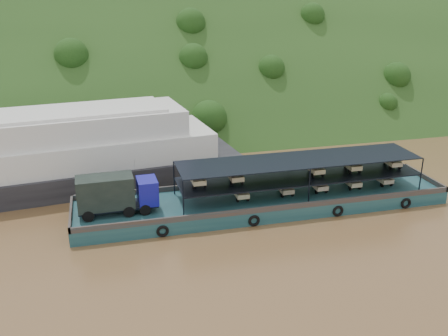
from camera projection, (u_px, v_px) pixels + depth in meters
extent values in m
plane|color=brown|center=(252.00, 208.00, 47.16)|extent=(160.00, 160.00, 0.00)
cube|color=#1E3B15|center=(185.00, 117.00, 79.92)|extent=(140.00, 39.60, 39.60)
cube|color=#123942|center=(263.00, 202.00, 47.13)|extent=(35.00, 7.00, 1.20)
cube|color=#592D19|center=(252.00, 181.00, 49.93)|extent=(35.00, 0.20, 0.50)
cube|color=#592D19|center=(275.00, 208.00, 43.74)|extent=(35.00, 0.20, 0.50)
cube|color=#592D19|center=(425.00, 177.00, 50.89)|extent=(0.20, 7.00, 0.50)
cube|color=#592D19|center=(71.00, 213.00, 42.79)|extent=(0.20, 7.00, 0.50)
torus|color=black|center=(163.00, 231.00, 41.59)|extent=(1.06, 0.26, 1.06)
torus|color=black|center=(254.00, 221.00, 43.45)|extent=(1.06, 0.26, 1.06)
torus|color=black|center=(338.00, 211.00, 45.31)|extent=(1.06, 0.26, 1.06)
torus|color=black|center=(406.00, 203.00, 46.95)|extent=(1.06, 0.26, 1.06)
cylinder|color=black|center=(88.00, 216.00, 41.68)|extent=(1.00, 0.37, 0.99)
cylinder|color=black|center=(88.00, 206.00, 43.56)|extent=(1.00, 0.37, 0.99)
cylinder|color=black|center=(129.00, 211.00, 42.55)|extent=(1.00, 0.37, 0.99)
cylinder|color=black|center=(127.00, 202.00, 44.43)|extent=(1.00, 0.37, 0.99)
cylinder|color=black|center=(145.00, 210.00, 42.91)|extent=(1.00, 0.37, 0.99)
cylinder|color=black|center=(142.00, 200.00, 44.79)|extent=(1.00, 0.37, 0.99)
cube|color=black|center=(118.00, 206.00, 43.24)|extent=(6.80, 2.37, 0.20)
cube|color=#14158F|center=(147.00, 191.00, 43.51)|extent=(1.75, 2.42, 2.18)
cube|color=black|center=(157.00, 186.00, 43.59)|extent=(0.11, 1.98, 0.89)
cube|color=black|center=(105.00, 192.00, 42.49)|extent=(4.82, 2.51, 2.78)
cube|color=black|center=(299.00, 176.00, 47.17)|extent=(23.00, 5.00, 0.12)
cube|color=black|center=(300.00, 160.00, 46.61)|extent=(23.00, 5.00, 0.08)
cylinder|color=black|center=(183.00, 199.00, 42.22)|extent=(0.12, 0.12, 3.30)
cylinder|color=black|center=(174.00, 178.00, 46.77)|extent=(0.12, 0.12, 3.30)
cylinder|color=black|center=(309.00, 186.00, 44.90)|extent=(0.12, 0.12, 3.30)
cylinder|color=black|center=(289.00, 168.00, 49.45)|extent=(0.12, 0.12, 3.30)
cylinder|color=black|center=(421.00, 175.00, 47.58)|extent=(0.12, 0.12, 3.30)
cylinder|color=black|center=(392.00, 158.00, 52.13)|extent=(0.12, 0.12, 3.30)
cylinder|color=black|center=(237.00, 192.00, 47.27)|extent=(0.12, 0.52, 0.52)
cylinder|color=black|center=(237.00, 199.00, 45.52)|extent=(0.14, 0.52, 0.52)
cylinder|color=black|center=(248.00, 198.00, 45.75)|extent=(0.14, 0.52, 0.52)
cube|color=beige|center=(242.00, 194.00, 45.84)|extent=(1.15, 1.50, 0.44)
cube|color=red|center=(238.00, 188.00, 46.82)|extent=(0.55, 0.80, 0.80)
cube|color=red|center=(239.00, 184.00, 46.47)|extent=(0.50, 0.10, 0.10)
cylinder|color=black|center=(281.00, 187.00, 48.29)|extent=(0.12, 0.52, 0.52)
cylinder|color=black|center=(282.00, 195.00, 46.53)|extent=(0.14, 0.52, 0.52)
cylinder|color=black|center=(292.00, 194.00, 46.77)|extent=(0.14, 0.52, 0.52)
cube|color=tan|center=(286.00, 190.00, 46.85)|extent=(1.15, 1.50, 0.44)
cube|color=red|center=(282.00, 183.00, 47.84)|extent=(0.55, 0.80, 0.80)
cube|color=red|center=(283.00, 179.00, 47.48)|extent=(0.50, 0.10, 0.10)
cylinder|color=black|center=(313.00, 184.00, 49.09)|extent=(0.12, 0.52, 0.52)
cylinder|color=black|center=(316.00, 191.00, 47.33)|extent=(0.14, 0.52, 0.52)
cylinder|color=black|center=(326.00, 190.00, 47.57)|extent=(0.14, 0.52, 0.52)
cube|color=beige|center=(320.00, 186.00, 47.65)|extent=(1.15, 1.50, 0.44)
cube|color=red|center=(315.00, 180.00, 48.64)|extent=(0.55, 0.80, 0.80)
cube|color=red|center=(316.00, 176.00, 48.28)|extent=(0.50, 0.10, 0.10)
cylinder|color=black|center=(346.00, 181.00, 49.91)|extent=(0.12, 0.52, 0.52)
cylinder|color=black|center=(350.00, 188.00, 48.16)|extent=(0.14, 0.52, 0.52)
cylinder|color=black|center=(360.00, 187.00, 48.39)|extent=(0.14, 0.52, 0.52)
cube|color=beige|center=(353.00, 183.00, 48.48)|extent=(1.15, 1.50, 0.44)
cube|color=red|center=(348.00, 177.00, 49.46)|extent=(0.55, 0.80, 0.80)
cube|color=red|center=(349.00, 173.00, 49.11)|extent=(0.50, 0.10, 0.10)
cylinder|color=black|center=(377.00, 178.00, 50.71)|extent=(0.12, 0.52, 0.52)
cylinder|color=black|center=(382.00, 184.00, 48.96)|extent=(0.14, 0.52, 0.52)
cylinder|color=black|center=(391.00, 184.00, 49.19)|extent=(0.14, 0.52, 0.52)
cube|color=beige|center=(385.00, 180.00, 49.28)|extent=(1.15, 1.50, 0.44)
cube|color=#B7110C|center=(379.00, 174.00, 50.26)|extent=(0.55, 0.80, 0.80)
cube|color=#B7110C|center=(381.00, 170.00, 49.91)|extent=(0.50, 0.10, 0.10)
cylinder|color=black|center=(195.00, 179.00, 45.74)|extent=(0.12, 0.52, 0.52)
cylinder|color=black|center=(194.00, 186.00, 43.99)|extent=(0.14, 0.52, 0.52)
cylinder|color=black|center=(205.00, 185.00, 44.22)|extent=(0.14, 0.52, 0.52)
cube|color=beige|center=(198.00, 181.00, 44.31)|extent=(1.15, 1.50, 0.44)
cube|color=red|center=(196.00, 174.00, 45.29)|extent=(0.55, 0.80, 0.80)
cube|color=red|center=(196.00, 170.00, 44.94)|extent=(0.50, 0.10, 0.10)
cylinder|color=black|center=(232.00, 175.00, 46.55)|extent=(0.12, 0.52, 0.52)
cylinder|color=black|center=(232.00, 183.00, 44.80)|extent=(0.14, 0.52, 0.52)
cylinder|color=black|center=(242.00, 182.00, 45.03)|extent=(0.14, 0.52, 0.52)
cube|color=tan|center=(236.00, 177.00, 45.12)|extent=(1.15, 1.50, 0.44)
cube|color=navy|center=(233.00, 171.00, 46.10)|extent=(0.55, 0.80, 0.80)
cube|color=navy|center=(233.00, 167.00, 45.75)|extent=(0.50, 0.10, 0.10)
cylinder|color=black|center=(310.00, 168.00, 48.39)|extent=(0.12, 0.52, 0.52)
cylinder|color=black|center=(313.00, 175.00, 46.63)|extent=(0.14, 0.52, 0.52)
cylinder|color=black|center=(323.00, 174.00, 46.87)|extent=(0.14, 0.52, 0.52)
cube|color=beige|center=(317.00, 170.00, 46.95)|extent=(1.15, 1.50, 0.44)
cube|color=beige|center=(312.00, 164.00, 47.94)|extent=(0.55, 0.80, 0.80)
cube|color=beige|center=(313.00, 160.00, 47.58)|extent=(0.50, 0.10, 0.10)
cylinder|color=black|center=(346.00, 165.00, 49.28)|extent=(0.12, 0.52, 0.52)
cylinder|color=black|center=(350.00, 171.00, 47.53)|extent=(0.14, 0.52, 0.52)
cylinder|color=black|center=(360.00, 170.00, 47.76)|extent=(0.14, 0.52, 0.52)
cube|color=#C0BA88|center=(353.00, 166.00, 47.84)|extent=(1.15, 1.50, 0.44)
cube|color=red|center=(348.00, 161.00, 48.83)|extent=(0.55, 0.80, 0.80)
cube|color=red|center=(349.00, 157.00, 48.47)|extent=(0.50, 0.10, 0.10)
cylinder|color=black|center=(385.00, 161.00, 50.29)|extent=(0.12, 0.52, 0.52)
cylinder|color=black|center=(390.00, 167.00, 48.53)|extent=(0.14, 0.52, 0.52)
cylinder|color=black|center=(399.00, 167.00, 48.77)|extent=(0.14, 0.52, 0.52)
cube|color=#CBBB8F|center=(393.00, 163.00, 48.85)|extent=(1.15, 1.50, 0.44)
cube|color=beige|center=(387.00, 157.00, 49.84)|extent=(0.55, 0.80, 0.80)
cube|color=beige|center=(389.00, 153.00, 49.48)|extent=(0.50, 0.10, 0.10)
cube|color=black|center=(52.00, 176.00, 51.91)|extent=(40.53, 14.60, 2.38)
cube|color=silver|center=(49.00, 153.00, 51.03)|extent=(34.51, 12.90, 2.77)
cube|color=silver|center=(46.00, 127.00, 50.11)|extent=(28.49, 11.20, 2.58)
cube|color=silver|center=(44.00, 113.00, 49.62)|extent=(24.44, 9.74, 0.30)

